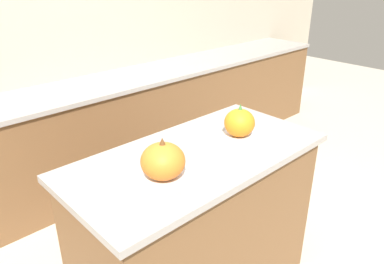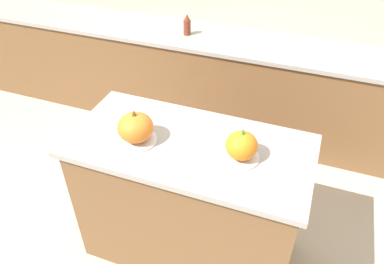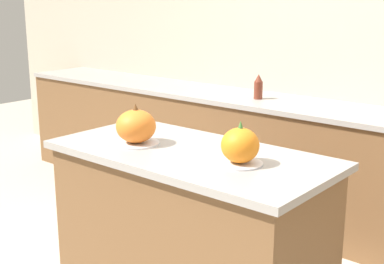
# 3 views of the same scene
# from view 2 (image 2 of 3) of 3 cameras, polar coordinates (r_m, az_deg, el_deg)

# --- Properties ---
(ground_plane) EXTENTS (12.00, 12.00, 0.00)m
(ground_plane) POSITION_cam_2_polar(r_m,az_deg,el_deg) (2.73, -0.36, -16.99)
(ground_plane) COLOR #BCB29E
(kitchen_island) EXTENTS (1.35, 0.67, 0.93)m
(kitchen_island) POSITION_cam_2_polar(r_m,az_deg,el_deg) (2.37, -0.41, -10.44)
(kitchen_island) COLOR brown
(kitchen_island) RESTS_ON ground_plane
(back_counter) EXTENTS (6.00, 0.60, 0.90)m
(back_counter) POSITION_cam_2_polar(r_m,az_deg,el_deg) (3.48, 8.27, 6.60)
(back_counter) COLOR brown
(back_counter) RESTS_ON ground_plane
(pumpkin_cake_left) EXTENTS (0.22, 0.22, 0.20)m
(pumpkin_cake_left) POSITION_cam_2_polar(r_m,az_deg,el_deg) (2.04, -8.58, 0.58)
(pumpkin_cake_left) COLOR silver
(pumpkin_cake_left) RESTS_ON kitchen_island
(pumpkin_cake_right) EXTENTS (0.20, 0.20, 0.19)m
(pumpkin_cake_right) POSITION_cam_2_polar(r_m,az_deg,el_deg) (1.92, 7.55, -2.19)
(pumpkin_cake_right) COLOR silver
(pumpkin_cake_right) RESTS_ON kitchen_island
(bottle_tall) EXTENTS (0.06, 0.06, 0.18)m
(bottle_tall) POSITION_cam_2_polar(r_m,az_deg,el_deg) (3.36, -0.75, 16.01)
(bottle_tall) COLOR maroon
(bottle_tall) RESTS_ON back_counter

